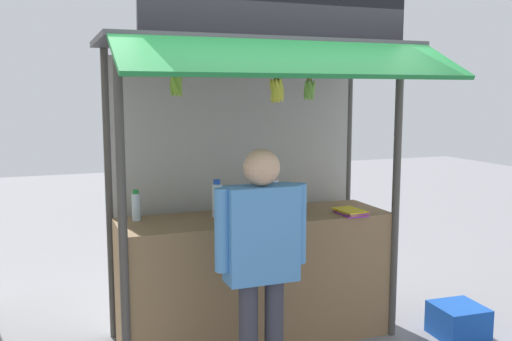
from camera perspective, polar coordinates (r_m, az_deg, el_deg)
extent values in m
plane|color=gray|center=(4.63, 0.00, -16.61)|extent=(20.00, 20.00, 0.00)
cube|color=olive|center=(4.45, 0.00, -10.82)|extent=(2.08, 0.63, 0.99)
cylinder|color=#4C4742|center=(3.74, -13.37, -4.62)|extent=(0.06, 0.06, 2.24)
cylinder|color=#4C4742|center=(4.49, 13.97, -2.56)|extent=(0.06, 0.06, 2.24)
cylinder|color=#4C4742|center=(4.47, -14.62, -2.64)|extent=(0.06, 0.06, 2.24)
cylinder|color=#4C4742|center=(5.12, 9.22, -1.18)|extent=(0.06, 0.06, 2.24)
cube|color=#B7B2A8|center=(4.69, -1.87, -2.20)|extent=(2.04, 0.04, 2.19)
cube|color=#3F3F44|center=(4.19, 0.20, 12.63)|extent=(2.28, 0.95, 0.04)
cube|color=#1E7A38|center=(3.52, 4.49, 11.29)|extent=(2.24, 0.51, 0.26)
cube|color=black|center=(3.82, 2.56, 16.02)|extent=(1.87, 0.04, 0.35)
cylinder|color=#59544C|center=(3.84, 2.23, 11.56)|extent=(1.98, 0.02, 0.02)
cylinder|color=silver|center=(4.27, -3.97, -3.03)|extent=(0.08, 0.08, 0.25)
cylinder|color=blue|center=(4.25, -3.99, -1.15)|extent=(0.05, 0.05, 0.03)
cylinder|color=silver|center=(4.24, -12.04, -3.63)|extent=(0.06, 0.06, 0.20)
cylinder|color=#198C33|center=(4.22, -12.08, -2.11)|extent=(0.04, 0.04, 0.03)
cylinder|color=silver|center=(4.61, 1.82, -2.32)|extent=(0.07, 0.07, 0.24)
cylinder|color=red|center=(4.58, 1.82, -0.68)|extent=(0.05, 0.05, 0.03)
cube|color=red|center=(4.34, 2.49, -4.45)|extent=(0.24, 0.26, 0.01)
cube|color=black|center=(4.34, 2.57, -4.31)|extent=(0.22, 0.24, 0.01)
cube|color=orange|center=(4.33, 2.51, -4.20)|extent=(0.24, 0.26, 0.01)
cube|color=white|center=(4.32, 2.73, -4.04)|extent=(0.22, 0.24, 0.01)
cube|color=blue|center=(4.32, 2.65, -3.91)|extent=(0.23, 0.25, 0.01)
cube|color=black|center=(4.23, -1.73, -4.80)|extent=(0.18, 0.23, 0.01)
cube|color=purple|center=(4.23, -1.68, -4.65)|extent=(0.18, 0.24, 0.01)
cube|color=orange|center=(4.21, -1.70, -4.57)|extent=(0.18, 0.23, 0.01)
cube|color=blue|center=(4.21, -1.64, -4.43)|extent=(0.17, 0.23, 0.01)
cube|color=purple|center=(4.43, 9.54, -4.32)|extent=(0.18, 0.26, 0.01)
cube|color=yellow|center=(4.44, 9.64, -4.17)|extent=(0.18, 0.26, 0.01)
cube|color=purple|center=(4.44, 9.73, -4.09)|extent=(0.19, 0.27, 0.01)
cube|color=yellow|center=(4.43, 9.49, -3.98)|extent=(0.19, 0.27, 0.01)
cylinder|color=#332D23|center=(3.93, 5.44, 10.36)|extent=(0.01, 0.01, 0.12)
cylinder|color=olive|center=(3.93, 5.43, 9.21)|extent=(0.04, 0.04, 0.04)
ellipsoid|color=#7DB144|center=(3.94, 5.75, 8.10)|extent=(0.03, 0.08, 0.14)
ellipsoid|color=#7DB144|center=(3.95, 5.37, 8.08)|extent=(0.07, 0.04, 0.15)
ellipsoid|color=#7DB144|center=(3.93, 5.09, 8.10)|extent=(0.06, 0.06, 0.15)
ellipsoid|color=#7DB144|center=(3.91, 5.28, 8.08)|extent=(0.05, 0.06, 0.15)
ellipsoid|color=#7DB144|center=(3.91, 5.61, 8.07)|extent=(0.07, 0.04, 0.15)
cylinder|color=#332D23|center=(3.62, -8.09, 10.88)|extent=(0.01, 0.01, 0.08)
cylinder|color=olive|center=(3.62, -8.07, 9.96)|extent=(0.04, 0.04, 0.04)
ellipsoid|color=#80AB31|center=(3.62, -7.74, 8.62)|extent=(0.03, 0.07, 0.16)
ellipsoid|color=#80AB31|center=(3.64, -7.81, 8.64)|extent=(0.06, 0.07, 0.16)
ellipsoid|color=#80AB31|center=(3.64, -8.03, 8.65)|extent=(0.08, 0.04, 0.16)
ellipsoid|color=#80AB31|center=(3.63, -8.27, 8.61)|extent=(0.07, 0.05, 0.16)
ellipsoid|color=#80AB31|center=(3.62, -8.48, 8.64)|extent=(0.05, 0.08, 0.16)
ellipsoid|color=#80AB31|center=(3.61, -8.29, 8.61)|extent=(0.05, 0.06, 0.16)
ellipsoid|color=#80AB31|center=(3.59, -8.18, 8.67)|extent=(0.08, 0.06, 0.16)
ellipsoid|color=#80AB31|center=(3.60, -7.92, 8.62)|extent=(0.06, 0.04, 0.16)
ellipsoid|color=#80AB31|center=(3.61, -7.76, 8.63)|extent=(0.06, 0.06, 0.16)
cylinder|color=#332D23|center=(3.83, 2.13, 10.52)|extent=(0.01, 0.01, 0.11)
cylinder|color=olive|center=(3.83, 2.12, 9.40)|extent=(0.04, 0.04, 0.04)
ellipsoid|color=yellow|center=(3.84, 2.39, 8.04)|extent=(0.03, 0.07, 0.17)
ellipsoid|color=yellow|center=(3.85, 2.26, 8.06)|extent=(0.07, 0.07, 0.17)
ellipsoid|color=yellow|center=(3.86, 1.97, 8.10)|extent=(0.09, 0.04, 0.17)
ellipsoid|color=yellow|center=(3.84, 1.81, 8.07)|extent=(0.07, 0.06, 0.17)
ellipsoid|color=yellow|center=(3.83, 1.86, 8.04)|extent=(0.05, 0.06, 0.17)
ellipsoid|color=yellow|center=(3.81, 1.74, 8.10)|extent=(0.05, 0.09, 0.17)
ellipsoid|color=yellow|center=(3.81, 2.04, 8.06)|extent=(0.07, 0.06, 0.17)
ellipsoid|color=yellow|center=(3.80, 2.41, 8.10)|extent=(0.09, 0.05, 0.17)
ellipsoid|color=yellow|center=(3.82, 2.58, 8.10)|extent=(0.07, 0.08, 0.17)
cylinder|color=#383842|center=(3.69, -0.77, -16.78)|extent=(0.12, 0.12, 0.76)
cylinder|color=#383842|center=(3.75, 1.83, -16.38)|extent=(0.12, 0.12, 0.76)
cube|color=#4C8CCC|center=(3.49, 0.56, -6.41)|extent=(0.45, 0.19, 0.60)
cylinder|color=#4C8CCC|center=(3.40, -3.41, -6.04)|extent=(0.10, 0.10, 0.51)
cylinder|color=#4C8CCC|center=(3.58, 4.33, -5.35)|extent=(0.10, 0.10, 0.51)
sphere|color=tan|center=(3.41, 0.57, 0.32)|extent=(0.23, 0.23, 0.23)
cube|color=#194CB2|center=(4.87, 19.77, -14.14)|extent=(0.39, 0.39, 0.26)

